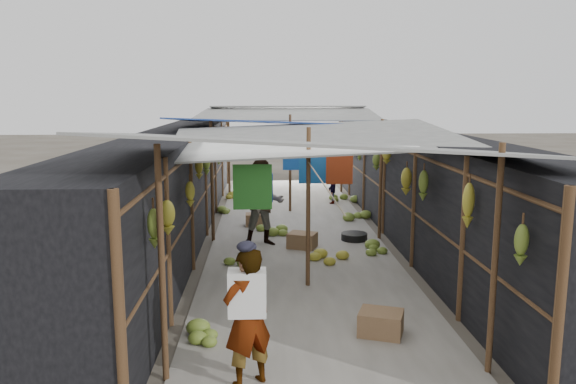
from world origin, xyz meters
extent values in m
plane|color=#6B6356|center=(0.00, 0.00, 0.00)|extent=(80.00, 80.00, 0.00)
cube|color=#9E998E|center=(0.00, 6.50, 0.01)|extent=(3.60, 16.00, 0.02)
cube|color=black|center=(-2.70, 6.50, 1.15)|extent=(1.40, 15.00, 2.30)
cube|color=black|center=(2.70, 6.50, 1.15)|extent=(1.40, 15.00, 2.30)
cube|color=#956A4B|center=(0.07, 5.30, 0.16)|extent=(0.67, 0.61, 0.33)
cube|color=#956A4B|center=(0.80, 1.04, 0.17)|extent=(0.67, 0.60, 0.33)
cube|color=#956A4B|center=(-0.91, 7.34, 0.15)|extent=(0.49, 0.40, 0.31)
cylinder|color=black|center=(1.23, 5.87, 0.08)|extent=(0.56, 0.56, 0.17)
imported|color=silver|center=(-0.89, -0.15, 0.77)|extent=(0.67, 0.60, 1.54)
imported|color=#1E4C97|center=(-0.72, 5.56, 0.90)|extent=(0.90, 0.72, 1.80)
imported|color=#48423E|center=(1.24, 10.02, 0.51)|extent=(0.39, 0.66, 1.02)
cylinder|color=brown|center=(-1.80, 0.00, 1.30)|extent=(0.07, 0.07, 2.60)
cylinder|color=brown|center=(1.80, 0.00, 1.30)|extent=(0.07, 0.07, 2.60)
cylinder|color=brown|center=(0.00, 3.00, 1.30)|extent=(0.07, 0.07, 2.60)
cylinder|color=brown|center=(-1.80, 6.00, 1.30)|extent=(0.07, 0.07, 2.60)
cylinder|color=brown|center=(1.80, 6.00, 1.30)|extent=(0.07, 0.07, 2.60)
cylinder|color=brown|center=(0.00, 9.00, 1.30)|extent=(0.07, 0.07, 2.60)
cylinder|color=brown|center=(-1.80, 12.00, 1.30)|extent=(0.07, 0.07, 2.60)
cylinder|color=brown|center=(1.80, 12.00, 1.30)|extent=(0.07, 0.07, 2.60)
cube|color=gray|center=(0.00, 1.00, 2.50)|extent=(5.21, 3.19, 0.52)
cube|color=gray|center=(0.20, 4.20, 2.35)|extent=(5.23, 3.73, 0.50)
cube|color=#204595|center=(-0.10, 7.50, 2.45)|extent=(5.40, 3.60, 0.41)
cube|color=gray|center=(0.00, 10.80, 2.55)|extent=(5.37, 3.66, 0.27)
cube|color=gray|center=(0.10, 13.20, 2.65)|extent=(5.00, 1.99, 0.24)
cylinder|color=brown|center=(-2.00, 6.50, 2.05)|extent=(0.06, 15.00, 0.06)
cylinder|color=brown|center=(2.00, 6.50, 2.05)|extent=(0.06, 15.00, 0.06)
cylinder|color=gray|center=(0.00, 6.50, 2.05)|extent=(0.02, 15.00, 0.02)
cube|color=#A43819|center=(0.71, 4.55, 1.75)|extent=(0.50, 0.03, 0.60)
cube|color=#1A53AC|center=(0.07, 6.61, 1.75)|extent=(0.70, 0.03, 0.60)
cube|color=#256622|center=(-0.88, 2.74, 1.70)|extent=(0.60, 0.03, 0.70)
cube|color=silver|center=(0.81, 9.20, 1.77)|extent=(0.60, 0.03, 0.55)
cube|color=#204E95|center=(-0.79, 11.12, 1.75)|extent=(0.65, 0.03, 0.60)
cube|color=#1B5FB3|center=(0.25, 4.98, 1.72)|extent=(0.55, 0.03, 0.65)
ellipsoid|color=olive|center=(-1.88, 0.08, 1.69)|extent=(0.14, 0.12, 0.45)
ellipsoid|color=#A19829|center=(-1.88, 0.91, 1.63)|extent=(0.19, 0.16, 0.44)
ellipsoid|color=#A19829|center=(-1.88, 3.05, 1.54)|extent=(0.15, 0.13, 0.43)
ellipsoid|color=#A19829|center=(-1.88, 4.36, 1.78)|extent=(0.15, 0.12, 0.41)
ellipsoid|color=olive|center=(-1.88, 5.69, 1.70)|extent=(0.17, 0.14, 0.48)
ellipsoid|color=olive|center=(-1.88, 6.97, 1.78)|extent=(0.15, 0.13, 0.47)
ellipsoid|color=olive|center=(-1.88, 8.91, 1.53)|extent=(0.15, 0.12, 0.51)
ellipsoid|color=#A19829|center=(-1.88, 10.06, 1.75)|extent=(0.20, 0.17, 0.52)
ellipsoid|color=olive|center=(-1.88, 11.90, 1.62)|extent=(0.14, 0.12, 0.36)
ellipsoid|color=#A19829|center=(-1.88, 13.39, 1.51)|extent=(0.19, 0.16, 0.59)
ellipsoid|color=olive|center=(1.88, -0.41, 1.60)|extent=(0.15, 0.13, 0.44)
ellipsoid|color=#A19829|center=(1.88, 1.08, 1.71)|extent=(0.15, 0.13, 0.60)
ellipsoid|color=olive|center=(1.88, 3.09, 1.64)|extent=(0.16, 0.14, 0.51)
ellipsoid|color=#A19829|center=(1.88, 4.17, 1.55)|extent=(0.20, 0.17, 0.52)
ellipsoid|color=#A19829|center=(1.88, 5.84, 1.84)|extent=(0.19, 0.17, 0.37)
ellipsoid|color=olive|center=(1.88, 6.89, 1.59)|extent=(0.19, 0.16, 0.40)
ellipsoid|color=olive|center=(1.88, 9.16, 1.55)|extent=(0.15, 0.13, 0.42)
ellipsoid|color=#A19829|center=(1.88, 10.55, 1.49)|extent=(0.20, 0.17, 0.53)
ellipsoid|color=#A19829|center=(1.88, 11.40, 1.68)|extent=(0.19, 0.16, 0.52)
ellipsoid|color=#A19829|center=(1.88, 12.92, 1.68)|extent=(0.15, 0.13, 0.37)
ellipsoid|color=#A19829|center=(0.57, 4.35, 0.17)|extent=(0.66, 0.56, 0.33)
ellipsoid|color=#A19829|center=(-1.59, 11.07, 0.12)|extent=(0.48, 0.40, 0.24)
ellipsoid|color=olive|center=(1.36, 4.92, 0.18)|extent=(0.71, 0.60, 0.35)
ellipsoid|color=olive|center=(-0.48, 6.53, 0.15)|extent=(0.59, 0.50, 0.29)
ellipsoid|color=olive|center=(1.65, 10.38, 0.16)|extent=(0.63, 0.54, 0.32)
ellipsoid|color=olive|center=(-1.69, 8.86, 0.12)|extent=(0.47, 0.40, 0.24)
ellipsoid|color=olive|center=(-1.37, 1.01, 0.16)|extent=(0.63, 0.54, 0.32)
ellipsoid|color=olive|center=(1.61, 8.00, 0.14)|extent=(0.56, 0.48, 0.28)
ellipsoid|color=olive|center=(-1.22, 4.07, 0.12)|extent=(0.49, 0.42, 0.24)
camera|label=1|loc=(-0.72, -5.78, 3.09)|focal=35.00mm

